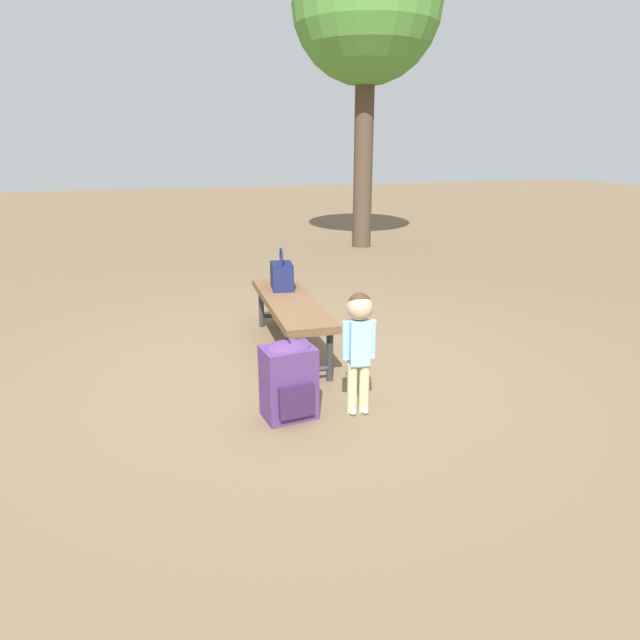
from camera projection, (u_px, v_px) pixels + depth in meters
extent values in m
plane|color=brown|center=(298.00, 376.00, 4.19)|extent=(40.00, 40.00, 0.00)
cube|color=brown|center=(290.00, 303.00, 4.60)|extent=(1.62, 0.48, 0.06)
cylinder|color=#2D2D33|center=(330.00, 356.00, 4.05)|extent=(0.05, 0.05, 0.39)
cylinder|color=#2D2D33|center=(292.00, 359.00, 3.99)|extent=(0.05, 0.05, 0.39)
cylinder|color=#2D2D33|center=(290.00, 305.00, 5.34)|extent=(0.05, 0.05, 0.39)
cylinder|color=#2D2D33|center=(261.00, 307.00, 5.27)|extent=(0.05, 0.05, 0.39)
cylinder|color=#2D2D33|center=(311.00, 370.00, 4.05)|extent=(0.05, 0.28, 0.04)
cylinder|color=#2D2D33|center=(276.00, 315.00, 5.34)|extent=(0.05, 0.28, 0.04)
cube|color=#191E4C|center=(282.00, 276.00, 4.90)|extent=(0.34, 0.23, 0.22)
cube|color=#131639|center=(282.00, 265.00, 4.86)|extent=(0.31, 0.22, 0.02)
torus|color=#191E4C|center=(281.00, 259.00, 4.85)|extent=(0.20, 0.04, 0.20)
cylinder|color=#CCCC8C|center=(364.00, 388.00, 3.58)|extent=(0.06, 0.06, 0.34)
cylinder|color=#CCCC8C|center=(352.00, 388.00, 3.57)|extent=(0.06, 0.06, 0.34)
ellipsoid|color=white|center=(364.00, 410.00, 3.61)|extent=(0.10, 0.06, 0.04)
ellipsoid|color=white|center=(352.00, 411.00, 3.60)|extent=(0.10, 0.06, 0.04)
cube|color=#8CBFE5|center=(359.00, 342.00, 3.48)|extent=(0.12, 0.14, 0.29)
cylinder|color=#8CBFE5|center=(372.00, 339.00, 3.49)|extent=(0.05, 0.05, 0.25)
cylinder|color=#8CBFE5|center=(346.00, 341.00, 3.46)|extent=(0.05, 0.05, 0.25)
sphere|color=tan|center=(360.00, 307.00, 3.41)|extent=(0.16, 0.16, 0.16)
sphere|color=#3F2819|center=(360.00, 304.00, 3.42)|extent=(0.15, 0.15, 0.15)
cube|color=#4C2D66|center=(289.00, 383.00, 3.50)|extent=(0.27, 0.34, 0.47)
ellipsoid|color=#4C2D66|center=(288.00, 349.00, 3.43)|extent=(0.25, 0.33, 0.11)
cube|color=#311D42|center=(297.00, 401.00, 3.40)|extent=(0.06, 0.23, 0.21)
cube|color=#311D42|center=(292.00, 373.00, 3.64)|extent=(0.03, 0.06, 0.40)
cube|color=#311D42|center=(271.00, 377.00, 3.58)|extent=(0.03, 0.06, 0.40)
torus|color=black|center=(288.00, 343.00, 3.41)|extent=(0.08, 0.02, 0.08)
cylinder|color=#473828|center=(363.00, 155.00, 9.10)|extent=(0.31, 0.31, 3.02)
sphere|color=#4C8C38|center=(367.00, 5.00, 8.44)|extent=(2.31, 2.31, 2.31)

